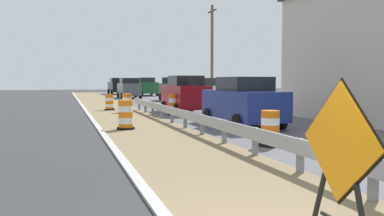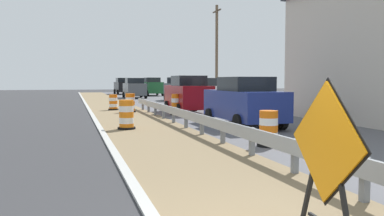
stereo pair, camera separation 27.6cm
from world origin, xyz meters
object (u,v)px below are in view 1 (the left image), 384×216
car_lead_far_lane (242,101)px  car_trailing_near_lane (174,89)px  traffic_barrel_mid (174,105)px  car_distant_a (147,87)px  warning_sign_diamond (340,148)px  car_distant_b (185,94)px  traffic_barrel_farther (127,104)px  car_trailing_far_lane (129,88)px  car_mid_far_lane (208,92)px  car_lead_near_lane (117,86)px  traffic_barrel_close (126,116)px  traffic_barrel_far (110,103)px  traffic_barrel_nearest (270,130)px  utility_pole_near (349,41)px  utility_pole_mid (212,52)px

car_lead_far_lane → car_trailing_near_lane: bearing=-7.8°
traffic_barrel_mid → car_distant_a: (4.10, 27.44, 0.59)m
car_trailing_near_lane → car_distant_a: (0.12, 12.98, 0.03)m
warning_sign_diamond → car_distant_a: 44.62m
car_distant_a → car_distant_b: bearing=-7.5°
traffic_barrel_farther → car_distant_b: size_ratio=0.24×
car_trailing_far_lane → car_distant_a: 6.90m
car_trailing_near_lane → car_distant_a: 12.98m
car_mid_far_lane → car_distant_a: 20.98m
car_lead_near_lane → car_lead_far_lane: 39.57m
car_lead_far_lane → car_distant_a: 33.41m
traffic_barrel_close → car_distant_a: 33.83m
traffic_barrel_far → car_distant_b: size_ratio=0.21×
traffic_barrel_nearest → traffic_barrel_mid: 10.72m
warning_sign_diamond → car_distant_b: car_distant_b is taller
car_trailing_near_lane → car_trailing_far_lane: bearing=-157.5°
warning_sign_diamond → car_trailing_far_lane: bearing=-93.1°
traffic_barrel_mid → traffic_barrel_farther: (-2.13, 2.59, -0.02)m
traffic_barrel_far → car_trailing_far_lane: 17.09m
traffic_barrel_farther → car_trailing_near_lane: car_trailing_near_lane is taller
traffic_barrel_mid → traffic_barrel_far: size_ratio=1.16×
traffic_barrel_mid → car_trailing_near_lane: size_ratio=0.24×
car_trailing_near_lane → utility_pole_near: 20.35m
car_lead_far_lane → utility_pole_mid: 18.64m
car_trailing_far_lane → utility_pole_mid: size_ratio=0.55×
warning_sign_diamond → car_trailing_near_lane: bearing=-99.7°
traffic_barrel_close → traffic_barrel_far: (0.51, 10.19, -0.07)m
car_trailing_far_lane → car_distant_a: car_distant_a is taller
car_lead_near_lane → car_distant_b: 32.63m
traffic_barrel_farther → traffic_barrel_nearest: bearing=-81.2°
traffic_barrel_close → car_lead_near_lane: 39.53m
traffic_barrel_nearest → utility_pole_mid: utility_pole_mid is taller
car_trailing_near_lane → utility_pole_mid: utility_pole_mid is taller
car_lead_near_lane → traffic_barrel_nearest: bearing=176.3°
car_mid_far_lane → utility_pole_mid: utility_pole_mid is taller
car_lead_near_lane → car_distant_b: (-0.28, -32.63, -0.04)m
car_lead_far_lane → car_distant_b: 6.95m
traffic_barrel_close → car_lead_near_lane: bearing=83.2°
car_mid_far_lane → utility_pole_near: bearing=11.0°
warning_sign_diamond → traffic_barrel_mid: bearing=-96.4°
car_lead_near_lane → car_trailing_near_lane: car_lead_near_lane is taller
car_mid_far_lane → utility_pole_near: utility_pole_near is taller
car_mid_far_lane → warning_sign_diamond: bearing=-16.9°
traffic_barrel_close → car_lead_far_lane: bearing=-3.8°
warning_sign_diamond → traffic_barrel_farther: (0.32, 19.29, -0.54)m
traffic_barrel_mid → car_mid_far_lane: 7.80m
car_lead_near_lane → car_lead_far_lane: size_ratio=0.97×
traffic_barrel_nearest → traffic_barrel_far: traffic_barrel_nearest is taller
traffic_barrel_farther → car_lead_near_lane: (3.38, 31.12, 0.61)m
car_trailing_near_lane → car_mid_far_lane: bearing=1.0°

